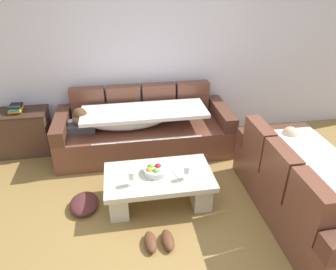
# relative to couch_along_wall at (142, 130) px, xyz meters

# --- Properties ---
(ground_plane) EXTENTS (14.00, 14.00, 0.00)m
(ground_plane) POSITION_rel_couch_along_wall_xyz_m (0.22, -1.62, -0.33)
(ground_plane) COLOR olive
(back_wall) EXTENTS (9.00, 0.10, 2.70)m
(back_wall) POSITION_rel_couch_along_wall_xyz_m (0.22, 0.53, 1.02)
(back_wall) COLOR silver
(back_wall) RESTS_ON ground_plane
(couch_along_wall) EXTENTS (2.44, 0.92, 0.88)m
(couch_along_wall) POSITION_rel_couch_along_wall_xyz_m (0.00, 0.00, 0.00)
(couch_along_wall) COLOR brown
(couch_along_wall) RESTS_ON ground_plane
(couch_near_window) EXTENTS (0.92, 1.93, 0.88)m
(couch_near_window) POSITION_rel_couch_along_wall_xyz_m (1.60, -1.63, 0.01)
(couch_near_window) COLOR brown
(couch_near_window) RESTS_ON ground_plane
(coffee_table) EXTENTS (1.20, 0.68, 0.38)m
(coffee_table) POSITION_rel_couch_along_wall_xyz_m (0.09, -1.18, -0.09)
(coffee_table) COLOR beige
(coffee_table) RESTS_ON ground_plane
(fruit_bowl) EXTENTS (0.28, 0.28, 0.10)m
(fruit_bowl) POSITION_rel_couch_along_wall_xyz_m (0.05, -1.14, 0.09)
(fruit_bowl) COLOR silver
(fruit_bowl) RESTS_ON coffee_table
(wine_glass_near_left) EXTENTS (0.07, 0.07, 0.17)m
(wine_glass_near_left) POSITION_rel_couch_along_wall_xyz_m (-0.21, -1.31, 0.17)
(wine_glass_near_left) COLOR silver
(wine_glass_near_left) RESTS_ON coffee_table
(wine_glass_near_right) EXTENTS (0.07, 0.07, 0.17)m
(wine_glass_near_right) POSITION_rel_couch_along_wall_xyz_m (0.37, -1.30, 0.17)
(wine_glass_near_right) COLOR silver
(wine_glass_near_right) RESTS_ON coffee_table
(open_magazine) EXTENTS (0.32, 0.27, 0.01)m
(open_magazine) POSITION_rel_couch_along_wall_xyz_m (0.40, -1.17, 0.06)
(open_magazine) COLOR white
(open_magazine) RESTS_ON coffee_table
(side_cabinet) EXTENTS (0.72, 0.44, 0.64)m
(side_cabinet) POSITION_rel_couch_along_wall_xyz_m (-1.67, 0.23, -0.01)
(side_cabinet) COLOR #4C3122
(side_cabinet) RESTS_ON ground_plane
(book_stack_on_cabinet) EXTENTS (0.18, 0.22, 0.11)m
(book_stack_on_cabinet) POSITION_rel_couch_along_wall_xyz_m (-1.69, 0.22, 0.37)
(book_stack_on_cabinet) COLOR #B76623
(book_stack_on_cabinet) RESTS_ON side_cabinet
(pair_of_shoes) EXTENTS (0.30, 0.28, 0.09)m
(pair_of_shoes) POSITION_rel_couch_along_wall_xyz_m (-0.00, -1.81, -0.28)
(pair_of_shoes) COLOR #59331E
(pair_of_shoes) RESTS_ON ground_plane
(crumpled_garment) EXTENTS (0.32, 0.40, 0.12)m
(crumpled_garment) POSITION_rel_couch_along_wall_xyz_m (-0.77, -1.15, -0.27)
(crumpled_garment) COLOR #4C2323
(crumpled_garment) RESTS_ON ground_plane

